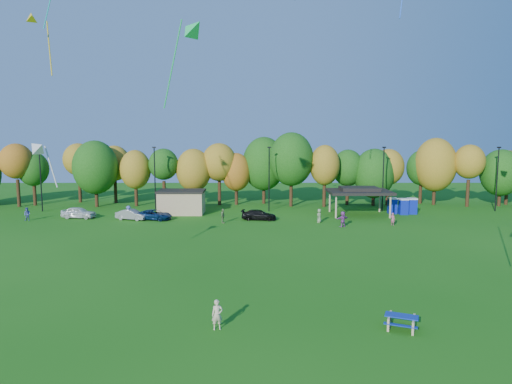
{
  "coord_description": "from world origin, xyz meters",
  "views": [
    {
      "loc": [
        0.07,
        -23.57,
        10.5
      ],
      "look_at": [
        0.12,
        6.0,
        6.89
      ],
      "focal_mm": 32.0,
      "sensor_mm": 36.0,
      "label": 1
    }
  ],
  "objects_px": {
    "kite_flyer": "(217,315)",
    "car_b": "(132,215)",
    "car_d": "(259,215)",
    "picnic_table": "(401,321)",
    "car_c": "(154,215)",
    "porta_potties": "(403,206)",
    "car_a": "(79,213)"
  },
  "relations": [
    {
      "from": "car_d",
      "to": "car_c",
      "type": "bearing_deg",
      "value": 97.05
    },
    {
      "from": "kite_flyer",
      "to": "car_b",
      "type": "xyz_separation_m",
      "value": [
        -13.6,
        33.1,
        -0.17
      ]
    },
    {
      "from": "picnic_table",
      "to": "porta_potties",
      "type": "bearing_deg",
      "value": 94.22
    },
    {
      "from": "kite_flyer",
      "to": "car_d",
      "type": "distance_m",
      "value": 33.09
    },
    {
      "from": "porta_potties",
      "to": "car_c",
      "type": "distance_m",
      "value": 33.18
    },
    {
      "from": "porta_potties",
      "to": "car_c",
      "type": "bearing_deg",
      "value": -172.54
    },
    {
      "from": "porta_potties",
      "to": "picnic_table",
      "type": "bearing_deg",
      "value": -107.87
    },
    {
      "from": "car_c",
      "to": "car_b",
      "type": "bearing_deg",
      "value": 104.45
    },
    {
      "from": "car_a",
      "to": "car_c",
      "type": "bearing_deg",
      "value": -88.87
    },
    {
      "from": "kite_flyer",
      "to": "car_c",
      "type": "distance_m",
      "value": 34.8
    },
    {
      "from": "car_b",
      "to": "car_c",
      "type": "height_order",
      "value": "car_b"
    },
    {
      "from": "porta_potties",
      "to": "car_d",
      "type": "bearing_deg",
      "value": -167.3
    },
    {
      "from": "car_b",
      "to": "car_d",
      "type": "xyz_separation_m",
      "value": [
        16.15,
        -0.11,
        -0.02
      ]
    },
    {
      "from": "porta_potties",
      "to": "car_a",
      "type": "distance_m",
      "value": 43.03
    },
    {
      "from": "porta_potties",
      "to": "car_a",
      "type": "xyz_separation_m",
      "value": [
        -42.91,
        -3.2,
        -0.36
      ]
    },
    {
      "from": "picnic_table",
      "to": "car_b",
      "type": "bearing_deg",
      "value": 147.76
    },
    {
      "from": "porta_potties",
      "to": "car_b",
      "type": "height_order",
      "value": "porta_potties"
    },
    {
      "from": "picnic_table",
      "to": "car_c",
      "type": "relative_size",
      "value": 0.48
    },
    {
      "from": "car_c",
      "to": "car_d",
      "type": "height_order",
      "value": "car_d"
    },
    {
      "from": "porta_potties",
      "to": "car_d",
      "type": "xyz_separation_m",
      "value": [
        -19.61,
        -4.42,
        -0.46
      ]
    },
    {
      "from": "porta_potties",
      "to": "kite_flyer",
      "type": "distance_m",
      "value": 43.48
    },
    {
      "from": "porta_potties",
      "to": "car_c",
      "type": "xyz_separation_m",
      "value": [
        -32.9,
        -4.31,
        -0.47
      ]
    },
    {
      "from": "car_a",
      "to": "car_b",
      "type": "height_order",
      "value": "car_a"
    },
    {
      "from": "kite_flyer",
      "to": "car_b",
      "type": "relative_size",
      "value": 0.42
    },
    {
      "from": "car_a",
      "to": "car_d",
      "type": "bearing_deg",
      "value": -85.56
    },
    {
      "from": "kite_flyer",
      "to": "car_b",
      "type": "height_order",
      "value": "kite_flyer"
    },
    {
      "from": "kite_flyer",
      "to": "car_d",
      "type": "relative_size",
      "value": 0.38
    },
    {
      "from": "picnic_table",
      "to": "kite_flyer",
      "type": "distance_m",
      "value": 10.12
    },
    {
      "from": "kite_flyer",
      "to": "car_c",
      "type": "height_order",
      "value": "kite_flyer"
    },
    {
      "from": "car_b",
      "to": "picnic_table",
      "type": "bearing_deg",
      "value": -127.77
    },
    {
      "from": "kite_flyer",
      "to": "porta_potties",
      "type": "bearing_deg",
      "value": 48.16
    },
    {
      "from": "kite_flyer",
      "to": "picnic_table",
      "type": "bearing_deg",
      "value": -10.89
    }
  ]
}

